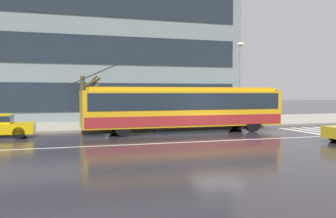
# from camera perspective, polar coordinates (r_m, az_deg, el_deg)

# --- Properties ---
(ground_plane) EXTENTS (160.00, 160.00, 0.00)m
(ground_plane) POSITION_cam_1_polar(r_m,az_deg,el_deg) (19.91, 7.45, -4.47)
(ground_plane) COLOR #262128
(sidewalk_slab) EXTENTS (80.00, 10.00, 0.14)m
(sidewalk_slab) POSITION_cam_1_polar(r_m,az_deg,el_deg) (29.08, -0.66, -2.08)
(sidewalk_slab) COLOR gray
(sidewalk_slab) RESTS_ON ground_plane
(crosswalk_stripe_edge_near) EXTENTS (0.44, 4.40, 0.01)m
(crosswalk_stripe_edge_near) POSITION_cam_1_polar(r_m,az_deg,el_deg) (24.46, 19.99, -3.28)
(crosswalk_stripe_edge_near) COLOR beige
(crosswalk_stripe_edge_near) RESTS_ON ground_plane
(crosswalk_stripe_inner_a) EXTENTS (0.44, 4.40, 0.01)m
(crosswalk_stripe_inner_a) POSITION_cam_1_polar(r_m,az_deg,el_deg) (25.02, 21.63, -3.18)
(crosswalk_stripe_inner_a) COLOR beige
(crosswalk_stripe_inner_a) RESTS_ON ground_plane
(crosswalk_stripe_center) EXTENTS (0.44, 4.40, 0.01)m
(crosswalk_stripe_center) POSITION_cam_1_polar(r_m,az_deg,el_deg) (25.59, 23.20, -3.08)
(crosswalk_stripe_center) COLOR beige
(crosswalk_stripe_center) RESTS_ON ground_plane
(crosswalk_stripe_inner_b) EXTENTS (0.44, 4.40, 0.01)m
(crosswalk_stripe_inner_b) POSITION_cam_1_polar(r_m,az_deg,el_deg) (26.18, 24.71, -2.98)
(crosswalk_stripe_inner_b) COLOR beige
(crosswalk_stripe_inner_b) RESTS_ON ground_plane
(lane_centre_line) EXTENTS (72.00, 0.14, 0.01)m
(lane_centre_line) POSITION_cam_1_polar(r_m,az_deg,el_deg) (18.84, 8.98, -4.87)
(lane_centre_line) COLOR silver
(lane_centre_line) RESTS_ON ground_plane
(trolleybus) EXTENTS (13.16, 2.59, 4.82)m
(trolleybus) POSITION_cam_1_polar(r_m,az_deg,el_deg) (22.51, 2.43, 0.27)
(trolleybus) COLOR gold
(trolleybus) RESTS_ON ground_plane
(bus_shelter) EXTENTS (3.64, 1.77, 2.54)m
(bus_shelter) POSITION_cam_1_polar(r_m,az_deg,el_deg) (25.35, -5.89, 1.72)
(bus_shelter) COLOR gray
(bus_shelter) RESTS_ON sidewalk_slab
(pedestrian_at_shelter) EXTENTS (1.07, 1.07, 1.97)m
(pedestrian_at_shelter) POSITION_cam_1_polar(r_m,az_deg,el_deg) (26.90, 10.68, 1.06)
(pedestrian_at_shelter) COLOR #45503C
(pedestrian_at_shelter) RESTS_ON sidewalk_slab
(pedestrian_approaching_curb) EXTENTS (1.57, 1.57, 2.07)m
(pedestrian_approaching_curb) POSITION_cam_1_polar(r_m,az_deg,el_deg) (24.43, -5.24, 1.16)
(pedestrian_approaching_curb) COLOR #4B513E
(pedestrian_approaching_curb) RESTS_ON sidewalk_slab
(street_lamp) EXTENTS (0.60, 0.32, 5.85)m
(street_lamp) POSITION_cam_1_polar(r_m,az_deg,el_deg) (26.72, 11.22, 5.16)
(street_lamp) COLOR gray
(street_lamp) RESTS_ON sidewalk_slab
(street_tree_bare) EXTENTS (1.35, 1.07, 3.46)m
(street_tree_bare) POSITION_cam_1_polar(r_m,az_deg,el_deg) (24.93, -12.85, 1.75)
(street_tree_bare) COLOR #4D432B
(street_tree_bare) RESTS_ON sidewalk_slab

